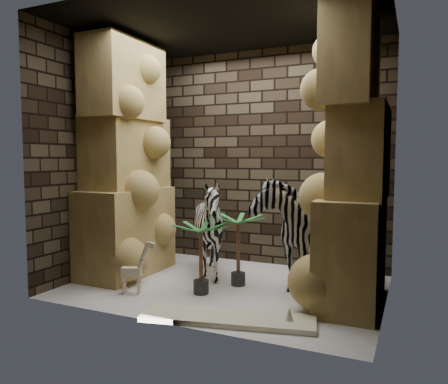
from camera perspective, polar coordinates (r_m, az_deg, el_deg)
The scene contains 14 objects.
floor at distance 5.09m, azimuth 0.15°, elevation -12.53°, with size 3.50×3.50×0.00m, color silver.
ceiling at distance 5.09m, azimuth 0.16°, elevation 21.75°, with size 3.50×3.50×0.00m, color black.
wall_back at distance 6.03m, azimuth 5.05°, elevation 4.58°, with size 3.50×3.50×0.00m, color black.
wall_front at distance 3.76m, azimuth -7.71°, elevation 4.60°, with size 3.50×3.50×0.00m, color black.
wall_left at distance 5.81m, azimuth -15.85°, elevation 4.43°, with size 3.00×3.00×0.00m, color black.
wall_right at distance 4.44m, azimuth 21.27°, elevation 4.32°, with size 3.00×3.00×0.00m, color black.
rock_pillar_left at distance 5.59m, azimuth -13.10°, elevation 4.49°, with size 0.68×1.30×3.00m, color tan, non-canonical shape.
rock_pillar_right at distance 4.47m, azimuth 17.04°, elevation 4.43°, with size 0.58×1.25×3.00m, color tan, non-canonical shape.
zebra_right at distance 5.11m, azimuth 9.21°, elevation -3.70°, with size 0.70×1.29×1.53m, color white.
zebra_left at distance 5.28m, azimuth -1.90°, elevation -5.70°, with size 0.99×1.22×1.11m, color white.
giraffe_toy at distance 4.85m, azimuth -12.31°, elevation -9.64°, with size 0.32×0.11×0.63m, color beige, non-canonical shape.
palm_front at distance 5.03m, azimuth 1.92°, elevation -7.75°, with size 0.36×0.36×0.85m, color #24712D, non-canonical shape.
palm_back at distance 4.74m, azimuth -3.10°, elevation -8.84°, with size 0.36×0.36×0.80m, color #24712D, non-canonical shape.
surfboard at distance 4.08m, azimuth 0.47°, elevation -16.57°, with size 1.60×0.39×0.05m, color #F3F0C8.
Camera 1 is at (2.00, -4.44, 1.49)m, focal length 34.11 mm.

